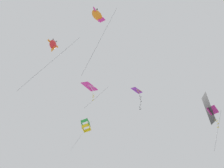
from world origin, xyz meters
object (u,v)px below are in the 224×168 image
(kite_diamond_far_centre, at_px, (137,91))
(kite_fish_near_right, at_px, (97,15))
(kite_fish_mid_left, at_px, (53,45))
(kite_delta_low_drifter, at_px, (210,109))
(kite_box_upper_right, at_px, (86,125))
(kite_diamond_near_left, at_px, (89,86))

(kite_diamond_far_centre, bearing_deg, kite_fish_near_right, 20.73)
(kite_fish_mid_left, bearing_deg, kite_diamond_far_centre, -177.07)
(kite_fish_mid_left, distance_m, kite_delta_low_drifter, 16.11)
(kite_fish_mid_left, height_order, kite_fish_near_right, kite_fish_near_right)
(kite_delta_low_drifter, distance_m, kite_box_upper_right, 20.17)
(kite_fish_mid_left, relative_size, kite_box_upper_right, 1.45)
(kite_fish_near_right, height_order, kite_diamond_near_left, kite_fish_near_right)
(kite_fish_near_right, bearing_deg, kite_diamond_far_centre, 169.61)
(kite_delta_low_drifter, height_order, kite_diamond_near_left, kite_diamond_near_left)
(kite_delta_low_drifter, distance_m, kite_diamond_near_left, 11.65)
(kite_fish_mid_left, height_order, kite_diamond_far_centre, kite_diamond_far_centre)
(kite_diamond_near_left, bearing_deg, kite_fish_mid_left, 17.66)
(kite_box_upper_right, bearing_deg, kite_diamond_far_centre, 41.32)
(kite_fish_mid_left, xyz_separation_m, kite_box_upper_right, (-17.11, 12.07, 9.40))
(kite_fish_near_right, distance_m, kite_box_upper_right, 22.43)
(kite_delta_low_drifter, xyz_separation_m, kite_box_upper_right, (-17.70, -4.02, 8.80))
(kite_fish_near_right, relative_size, kite_diamond_near_left, 1.79)
(kite_diamond_far_centre, height_order, kite_diamond_near_left, kite_diamond_far_centre)
(kite_fish_mid_left, height_order, kite_diamond_near_left, kite_diamond_near_left)
(kite_fish_mid_left, bearing_deg, kite_fish_near_right, 126.01)
(kite_fish_mid_left, relative_size, kite_delta_low_drifter, 1.28)
(kite_box_upper_right, xyz_separation_m, kite_diamond_far_centre, (14.32, -1.91, -6.65))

